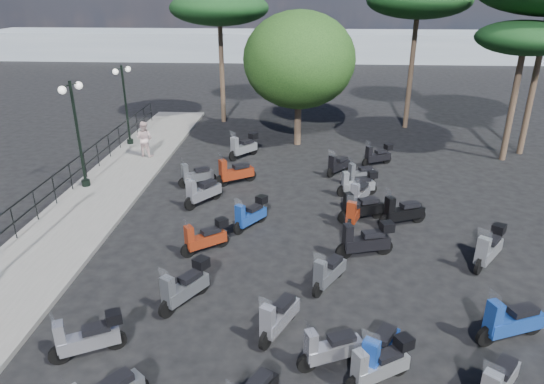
# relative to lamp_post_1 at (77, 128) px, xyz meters

# --- Properties ---
(ground) EXTENTS (120.00, 120.00, 0.00)m
(ground) POSITION_rel_lamp_post_1_xyz_m (7.43, -5.27, -2.58)
(ground) COLOR black
(ground) RESTS_ON ground
(sidewalk) EXTENTS (3.00, 30.00, 0.15)m
(sidewalk) POSITION_rel_lamp_post_1_xyz_m (0.93, -2.27, -2.50)
(sidewalk) COLOR #63615E
(sidewalk) RESTS_ON ground
(railing) EXTENTS (0.04, 26.04, 1.10)m
(railing) POSITION_rel_lamp_post_1_xyz_m (-0.37, -2.47, -1.68)
(railing) COLOR black
(railing) RESTS_ON sidewalk
(lamp_post_1) EXTENTS (0.51, 1.23, 4.26)m
(lamp_post_1) POSITION_rel_lamp_post_1_xyz_m (0.00, 0.00, 0.00)
(lamp_post_1) COLOR black
(lamp_post_1) RESTS_ON sidewalk
(lamp_post_2) EXTENTS (0.61, 1.11, 3.98)m
(lamp_post_2) POSITION_rel_lamp_post_1_xyz_m (-0.12, 5.79, -0.16)
(lamp_post_2) COLOR black
(lamp_post_2) RESTS_ON sidewalk
(pedestrian_far) EXTENTS (0.94, 0.79, 1.70)m
(pedestrian_far) POSITION_rel_lamp_post_1_xyz_m (1.30, 3.89, -1.58)
(pedestrian_far) COLOR beige
(pedestrian_far) RESTS_ON sidewalk
(scooter_1) EXTENTS (1.54, 0.95, 1.33)m
(scooter_1) POSITION_rel_lamp_post_1_xyz_m (4.13, -9.51, -2.08)
(scooter_1) COLOR black
(scooter_1) RESTS_ON ground
(scooter_2) EXTENTS (1.10, 1.58, 1.41)m
(scooter_2) POSITION_rel_lamp_post_1_xyz_m (5.85, -7.48, -2.05)
(scooter_2) COLOR black
(scooter_2) RESTS_ON ground
(scooter_3) EXTENTS (1.40, 1.13, 1.31)m
(scooter_3) POSITION_rel_lamp_post_1_xyz_m (5.85, -4.76, -2.08)
(scooter_3) COLOR black
(scooter_3) RESTS_ON ground
(scooter_4) EXTENTS (1.44, 0.99, 1.31)m
(scooter_4) POSITION_rel_lamp_post_1_xyz_m (4.44, 0.63, -2.12)
(scooter_4) COLOR black
(scooter_4) RESTS_ON ground
(scooter_5) EXTENTS (1.31, 1.50, 1.45)m
(scooter_5) POSITION_rel_lamp_post_1_xyz_m (5.98, 4.35, -2.03)
(scooter_5) COLOR black
(scooter_5) RESTS_ON ground
(scooter_8) EXTENTS (0.94, 1.60, 1.38)m
(scooter_8) POSITION_rel_lamp_post_1_xyz_m (8.30, -8.51, -2.10)
(scooter_8) COLOR black
(scooter_8) RESTS_ON ground
(scooter_9) EXTENTS (1.08, 1.43, 1.31)m
(scooter_9) POSITION_rel_lamp_post_1_xyz_m (7.08, -3.03, -2.08)
(scooter_9) COLOR black
(scooter_9) RESTS_ON ground
(scooter_10) EXTENTS (1.21, 1.58, 1.49)m
(scooter_10) POSITION_rel_lamp_post_1_xyz_m (5.07, -1.23, -2.06)
(scooter_10) COLOR black
(scooter_10) RESTS_ON ground
(scooter_11) EXTENTS (1.61, 1.13, 1.47)m
(scooter_11) POSITION_rel_lamp_post_1_xyz_m (6.01, 0.90, -2.07)
(scooter_11) COLOR black
(scooter_11) RESTS_ON ground
(scooter_13) EXTENTS (1.48, 0.99, 1.31)m
(scooter_13) POSITION_rel_lamp_post_1_xyz_m (10.46, -9.95, -2.09)
(scooter_13) COLOR black
(scooter_13) RESTS_ON ground
(scooter_14) EXTENTS (1.79, 0.78, 1.46)m
(scooter_14) POSITION_rel_lamp_post_1_xyz_m (10.77, -4.75, -2.03)
(scooter_14) COLOR black
(scooter_14) RESTS_ON ground
(scooter_15) EXTENTS (0.99, 1.47, 1.32)m
(scooter_15) POSITION_rel_lamp_post_1_xyz_m (9.57, -6.47, -2.12)
(scooter_15) COLOR black
(scooter_15) RESTS_ON ground
(scooter_16) EXTENTS (0.91, 1.51, 1.31)m
(scooter_16) POSITION_rel_lamp_post_1_xyz_m (10.97, -0.92, -2.12)
(scooter_16) COLOR black
(scooter_16) RESTS_ON ground
(scooter_17) EXTENTS (1.07, 1.26, 1.24)m
(scooter_17) POSITION_rel_lamp_post_1_xyz_m (10.39, 2.35, -2.15)
(scooter_17) COLOR black
(scooter_17) RESTS_ON ground
(scooter_19) EXTENTS (1.03, 1.62, 1.43)m
(scooter_19) POSITION_rel_lamp_post_1_xyz_m (10.50, -9.56, -2.08)
(scooter_19) COLOR black
(scooter_19) RESTS_ON ground
(scooter_20) EXTENTS (1.54, 0.83, 1.30)m
(scooter_20) POSITION_rel_lamp_post_1_xyz_m (9.48, -9.49, -2.13)
(scooter_20) COLOR black
(scooter_20) RESTS_ON ground
(scooter_21) EXTENTS (0.79, 1.58, 1.31)m
(scooter_21) POSITION_rel_lamp_post_1_xyz_m (10.64, -2.53, -2.12)
(scooter_21) COLOR black
(scooter_21) RESTS_ON ground
(scooter_22) EXTENTS (1.36, 0.81, 1.18)m
(scooter_22) POSITION_rel_lamp_post_1_xyz_m (11.24, 1.36, -2.17)
(scooter_22) COLOR black
(scooter_22) RESTS_ON ground
(scooter_23) EXTENTS (1.62, 0.66, 1.30)m
(scooter_23) POSITION_rel_lamp_post_1_xyz_m (11.01, 0.02, -2.09)
(scooter_23) COLOR black
(scooter_23) RESTS_ON ground
(scooter_25) EXTENTS (1.20, 1.45, 1.41)m
(scooter_25) POSITION_rel_lamp_post_1_xyz_m (12.68, -10.34, -2.09)
(scooter_25) COLOR black
(scooter_25) RESTS_ON ground
(scooter_26) EXTENTS (1.78, 0.91, 1.49)m
(scooter_26) POSITION_rel_lamp_post_1_xyz_m (13.67, -8.40, -2.06)
(scooter_26) COLOR black
(scooter_26) RESTS_ON ground
(scooter_27) EXTENTS (1.26, 1.52, 1.44)m
(scooter_27) POSITION_rel_lamp_post_1_xyz_m (14.33, -4.99, -2.04)
(scooter_27) COLOR black
(scooter_27) RESTS_ON ground
(scooter_28) EXTENTS (1.72, 0.90, 1.44)m
(scooter_28) POSITION_rel_lamp_post_1_xyz_m (12.26, -2.54, -2.08)
(scooter_28) COLOR black
(scooter_28) RESTS_ON ground
(scooter_29) EXTENTS (1.45, 0.93, 1.26)m
(scooter_29) POSITION_rel_lamp_post_1_xyz_m (12.28, 3.63, -2.10)
(scooter_29) COLOR black
(scooter_29) RESTS_ON ground
(scooter_30) EXTENTS (1.72, 0.90, 1.44)m
(scooter_30) POSITION_rel_lamp_post_1_xyz_m (10.89, -2.27, -2.08)
(scooter_30) COLOR black
(scooter_30) RESTS_ON ground
(broadleaf_tree) EXTENTS (5.58, 5.58, 6.68)m
(broadleaf_tree) POSITION_rel_lamp_post_1_xyz_m (8.54, 6.73, 1.73)
(broadleaf_tree) COLOR #38281E
(broadleaf_tree) RESTS_ON ground
(pine_0) EXTENTS (5.59, 5.59, 7.98)m
(pine_0) POSITION_rel_lamp_post_1_xyz_m (14.84, 10.45, 4.39)
(pine_0) COLOR #38281E
(pine_0) RESTS_ON ground
(pine_2) EXTENTS (5.61, 5.61, 7.54)m
(pine_2) POSITION_rel_lamp_post_1_xyz_m (3.95, 11.11, 3.96)
(pine_2) COLOR #38281E
(pine_2) RESTS_ON ground
(pine_3) EXTENTS (4.24, 4.24, 6.34)m
(pine_3) POSITION_rel_lamp_post_1_xyz_m (18.39, 4.84, 2.98)
(pine_3) COLOR #38281E
(pine_3) RESTS_ON ground
(distant_hills) EXTENTS (70.00, 8.00, 3.00)m
(distant_hills) POSITION_rel_lamp_post_1_xyz_m (7.43, 39.73, -1.08)
(distant_hills) COLOR gray
(distant_hills) RESTS_ON ground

